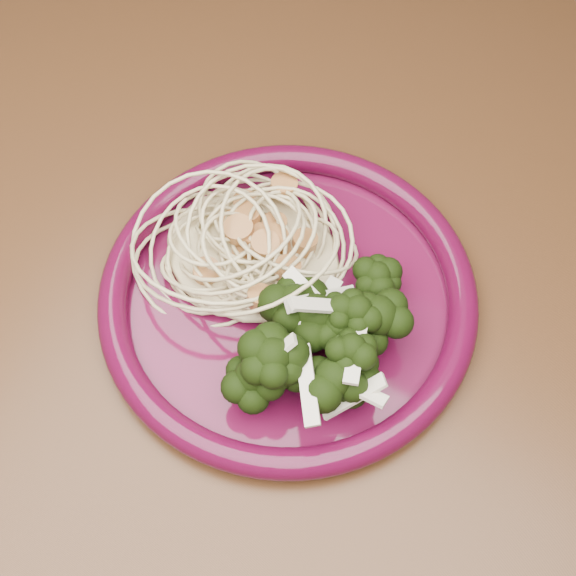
# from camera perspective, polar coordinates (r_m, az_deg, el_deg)

# --- Properties ---
(dining_table) EXTENTS (1.20, 0.80, 0.75)m
(dining_table) POSITION_cam_1_polar(r_m,az_deg,el_deg) (0.66, 3.94, -2.33)
(dining_table) COLOR #472814
(dining_table) RESTS_ON ground
(dinner_plate) EXTENTS (0.34, 0.34, 0.02)m
(dinner_plate) POSITION_cam_1_polar(r_m,az_deg,el_deg) (0.55, 0.00, -0.56)
(dinner_plate) COLOR #460A25
(dinner_plate) RESTS_ON dining_table
(spaghetti_pile) EXTENTS (0.16, 0.15, 0.03)m
(spaghetti_pile) POSITION_cam_1_polar(r_m,az_deg,el_deg) (0.56, -2.58, 3.03)
(spaghetti_pile) COLOR #C8B989
(spaghetti_pile) RESTS_ON dinner_plate
(scallop_cluster) EXTENTS (0.14, 0.14, 0.03)m
(scallop_cluster) POSITION_cam_1_polar(r_m,az_deg,el_deg) (0.53, -2.71, 4.91)
(scallop_cluster) COLOR #B47D47
(scallop_cluster) RESTS_ON spaghetti_pile
(broccoli_pile) EXTENTS (0.14, 0.17, 0.05)m
(broccoli_pile) POSITION_cam_1_polar(r_m,az_deg,el_deg) (0.51, 3.44, -3.45)
(broccoli_pile) COLOR black
(broccoli_pile) RESTS_ON dinner_plate
(onion_garnish) EXTENTS (0.09, 0.11, 0.05)m
(onion_garnish) POSITION_cam_1_polar(r_m,az_deg,el_deg) (0.48, 3.63, -1.77)
(onion_garnish) COLOR beige
(onion_garnish) RESTS_ON broccoli_pile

